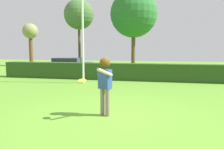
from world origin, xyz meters
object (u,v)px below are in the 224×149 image
(bare_elm_tree, at_px, (30,33))
(person, at_px, (105,79))
(parked_car_blue, at_px, (67,64))
(oak_tree, at_px, (79,15))
(frisbee, at_px, (82,81))
(birch_tree, at_px, (134,14))
(lamppost, at_px, (83,18))

(bare_elm_tree, bearing_deg, person, -52.42)
(person, height_order, parked_car_blue, person)
(person, distance_m, oak_tree, 16.37)
(parked_car_blue, distance_m, oak_tree, 5.57)
(frisbee, relative_size, bare_elm_tree, 0.05)
(frisbee, bearing_deg, parked_car_blue, 115.40)
(birch_tree, bearing_deg, person, -86.69)
(frisbee, relative_size, lamppost, 0.03)
(person, height_order, bare_elm_tree, bare_elm_tree)
(lamppost, height_order, parked_car_blue, lamppost)
(lamppost, bearing_deg, parked_car_blue, 121.93)
(birch_tree, bearing_deg, oak_tree, 177.99)
(parked_car_blue, xyz_separation_m, bare_elm_tree, (-7.00, 5.72, 3.13))
(frisbee, bearing_deg, lamppost, 109.24)
(frisbee, xyz_separation_m, bare_elm_tree, (-12.68, 17.68, 2.68))
(lamppost, xyz_separation_m, birch_tree, (1.97, 8.39, 1.36))
(lamppost, bearing_deg, oak_tree, 111.72)
(person, height_order, frisbee, person)
(frisbee, distance_m, birch_tree, 15.40)
(person, bearing_deg, oak_tree, 113.13)
(birch_tree, bearing_deg, lamppost, -103.21)
(person, distance_m, frisbee, 0.74)
(person, distance_m, parked_car_blue, 13.04)
(person, height_order, oak_tree, oak_tree)
(person, distance_m, birch_tree, 14.94)
(person, bearing_deg, lamppost, 115.11)
(birch_tree, height_order, oak_tree, birch_tree)
(birch_tree, relative_size, oak_tree, 1.08)
(parked_car_blue, bearing_deg, lamppost, -58.07)
(person, relative_size, birch_tree, 0.24)
(birch_tree, relative_size, bare_elm_tree, 1.49)
(parked_car_blue, bearing_deg, frisbee, -64.60)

